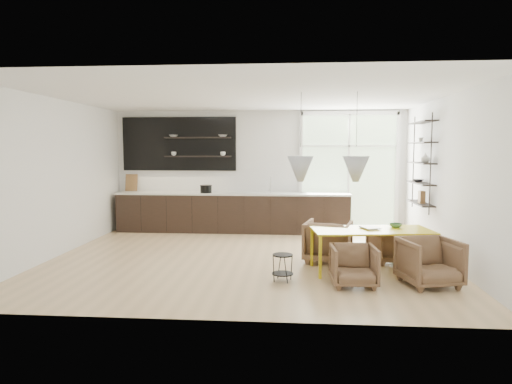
# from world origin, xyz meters

# --- Properties ---
(room) EXTENTS (7.02, 6.01, 2.91)m
(room) POSITION_xyz_m (0.58, 1.10, 1.46)
(room) COLOR #DAB685
(room) RESTS_ON ground
(kitchen_run) EXTENTS (5.54, 0.69, 2.75)m
(kitchen_run) POSITION_xyz_m (-0.69, 2.69, 0.60)
(kitchen_run) COLOR black
(kitchen_run) RESTS_ON ground
(right_shelving) EXTENTS (0.26, 1.22, 1.90)m
(right_shelving) POSITION_xyz_m (3.36, 1.17, 1.65)
(right_shelving) COLOR black
(right_shelving) RESTS_ON ground
(dining_table) EXTENTS (1.98, 1.08, 0.69)m
(dining_table) POSITION_xyz_m (2.09, -0.68, 0.64)
(dining_table) COLOR gold
(dining_table) RESTS_ON ground
(armchair_back_left) EXTENTS (0.94, 0.96, 0.73)m
(armchair_back_left) POSITION_xyz_m (1.45, -0.09, 0.36)
(armchair_back_left) COLOR brown
(armchair_back_left) RESTS_ON ground
(armchair_back_right) EXTENTS (0.78, 0.80, 0.60)m
(armchair_back_right) POSITION_xyz_m (2.53, -0.03, 0.30)
(armchair_back_right) COLOR brown
(armchair_back_right) RESTS_ON ground
(armchair_front_left) EXTENTS (0.66, 0.68, 0.59)m
(armchair_front_left) POSITION_xyz_m (1.71, -1.51, 0.30)
(armchair_front_left) COLOR brown
(armchair_front_left) RESTS_ON ground
(armchair_front_right) EXTENTS (0.91, 0.92, 0.70)m
(armchair_front_right) POSITION_xyz_m (2.80, -1.41, 0.35)
(armchair_front_right) COLOR brown
(armchair_front_right) RESTS_ON ground
(wire_stool) EXTENTS (0.32, 0.32, 0.41)m
(wire_stool) POSITION_xyz_m (0.68, -1.35, 0.26)
(wire_stool) COLOR black
(wire_stool) RESTS_ON ground
(table_book) EXTENTS (0.34, 0.39, 0.03)m
(table_book) POSITION_xyz_m (1.97, -0.67, 0.70)
(table_book) COLOR white
(table_book) RESTS_ON dining_table
(table_bowl) EXTENTS (0.23, 0.23, 0.06)m
(table_bowl) POSITION_xyz_m (2.52, -0.46, 0.72)
(table_bowl) COLOR #447745
(table_bowl) RESTS_ON dining_table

